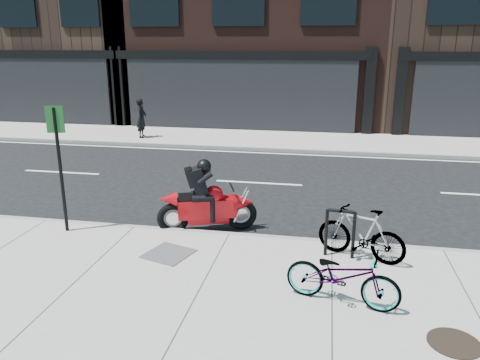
% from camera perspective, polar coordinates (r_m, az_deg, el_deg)
% --- Properties ---
extents(ground, '(120.00, 120.00, 0.00)m').
position_cam_1_polar(ground, '(11.16, 0.77, -3.30)').
color(ground, black).
rests_on(ground, ground).
extents(sidewalk_near, '(60.00, 6.00, 0.13)m').
position_cam_1_polar(sidewalk_near, '(6.75, -6.89, -17.00)').
color(sidewalk_near, gray).
rests_on(sidewalk_near, ground).
extents(sidewalk_far, '(60.00, 3.50, 0.13)m').
position_cam_1_polar(sidewalk_far, '(18.56, 4.91, 4.88)').
color(sidewalk_far, gray).
rests_on(sidewalk_far, ground).
extents(bike_rack, '(0.53, 0.11, 0.88)m').
position_cam_1_polar(bike_rack, '(8.36, 12.11, -5.88)').
color(bike_rack, black).
rests_on(bike_rack, sidewalk_near).
extents(bicycle_front, '(1.74, 0.94, 0.87)m').
position_cam_1_polar(bicycle_front, '(6.98, 12.39, -11.34)').
color(bicycle_front, gray).
rests_on(bicycle_front, sidewalk_near).
extents(bicycle_rear, '(1.62, 0.99, 0.94)m').
position_cam_1_polar(bicycle_rear, '(8.40, 14.55, -6.30)').
color(bicycle_rear, gray).
rests_on(bicycle_rear, sidewalk_near).
extents(motorcycle, '(2.00, 0.94, 1.55)m').
position_cam_1_polar(motorcycle, '(9.60, -3.49, -2.71)').
color(motorcycle, black).
rests_on(motorcycle, ground).
extents(pedestrian, '(0.42, 0.59, 1.55)m').
position_cam_1_polar(pedestrian, '(18.97, -11.92, 7.41)').
color(pedestrian, black).
rests_on(pedestrian, sidewalk_far).
extents(manhole_cover, '(0.85, 0.85, 0.02)m').
position_cam_1_polar(manhole_cover, '(6.79, 24.65, -17.61)').
color(manhole_cover, black).
rests_on(manhole_cover, sidewalk_near).
extents(utility_grate, '(0.94, 0.94, 0.02)m').
position_cam_1_polar(utility_grate, '(8.57, -8.71, -8.86)').
color(utility_grate, '#4A4B4D').
rests_on(utility_grate, sidewalk_near).
extents(sign_post, '(0.33, 0.10, 2.50)m').
position_cam_1_polar(sign_post, '(9.66, -21.17, 2.46)').
color(sign_post, black).
rests_on(sign_post, sidewalk_near).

